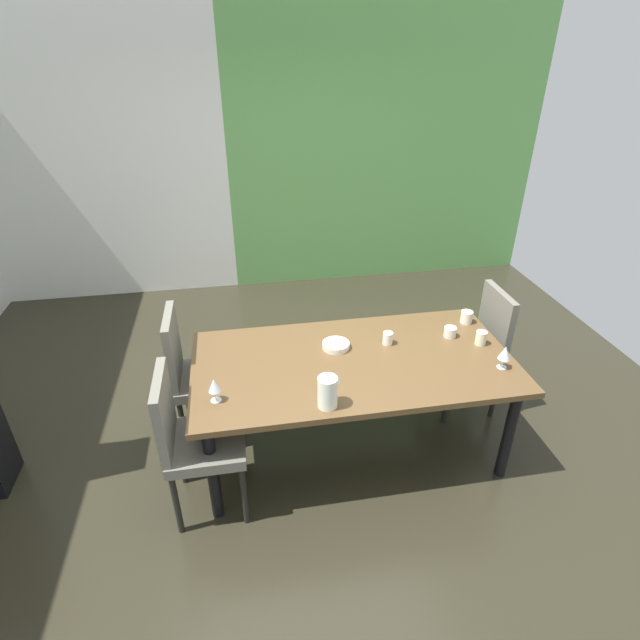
% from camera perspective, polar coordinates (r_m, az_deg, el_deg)
% --- Properties ---
extents(ground_plane, '(6.00, 5.66, 0.02)m').
position_cam_1_polar(ground_plane, '(3.68, -0.89, -13.98)').
color(ground_plane, '#29271B').
extents(back_panel_interior, '(2.56, 0.10, 2.88)m').
position_cam_1_polar(back_panel_interior, '(5.67, -24.19, 16.14)').
color(back_panel_interior, silver).
rests_on(back_panel_interior, ground_plane).
extents(garden_window_panel, '(3.44, 0.10, 2.88)m').
position_cam_1_polar(garden_window_panel, '(5.77, 7.60, 18.54)').
color(garden_window_panel, '#62A252').
rests_on(garden_window_panel, ground_plane).
extents(dining_table, '(2.04, 1.04, 0.73)m').
position_cam_1_polar(dining_table, '(3.23, 3.81, -5.63)').
color(dining_table, brown).
rests_on(dining_table, ground_plane).
extents(chair_left_far, '(0.45, 0.44, 0.99)m').
position_cam_1_polar(chair_left_far, '(3.50, -14.10, -5.53)').
color(chair_left_far, '#636156').
rests_on(chair_left_far, ground_plane).
extents(chair_left_near, '(0.45, 0.44, 0.96)m').
position_cam_1_polar(chair_left_near, '(3.00, -14.53, -12.66)').
color(chair_left_near, '#636156').
rests_on(chair_left_near, ground_plane).
extents(chair_right_far, '(0.44, 0.44, 0.96)m').
position_cam_1_polar(chair_right_far, '(3.88, 17.46, -2.52)').
color(chair_right_far, '#636156').
rests_on(chair_right_far, ground_plane).
extents(wine_glass_north, '(0.07, 0.07, 0.15)m').
position_cam_1_polar(wine_glass_north, '(3.26, 20.36, -3.58)').
color(wine_glass_north, silver).
rests_on(wine_glass_north, dining_table).
extents(wine_glass_near_shelf, '(0.07, 0.07, 0.15)m').
position_cam_1_polar(wine_glass_near_shelf, '(2.86, -12.01, -7.37)').
color(wine_glass_near_shelf, silver).
rests_on(wine_glass_near_shelf, dining_table).
extents(serving_bowl_front, '(0.18, 0.18, 0.04)m').
position_cam_1_polar(serving_bowl_front, '(3.30, 1.83, -2.91)').
color(serving_bowl_front, '#EFE2CB').
rests_on(serving_bowl_front, dining_table).
extents(cup_west, '(0.07, 0.07, 0.10)m').
position_cam_1_polar(cup_west, '(3.49, 17.92, -1.96)').
color(cup_west, beige).
rests_on(cup_west, dining_table).
extents(cup_east, '(0.07, 0.07, 0.09)m').
position_cam_1_polar(cup_east, '(3.36, 7.75, -2.08)').
color(cup_east, silver).
rests_on(cup_east, dining_table).
extents(cup_left, '(0.08, 0.08, 0.07)m').
position_cam_1_polar(cup_left, '(3.53, 14.64, -1.33)').
color(cup_left, silver).
rests_on(cup_left, dining_table).
extents(cup_right, '(0.08, 0.08, 0.09)m').
position_cam_1_polar(cup_right, '(3.72, 16.41, 0.33)').
color(cup_right, silver).
rests_on(cup_right, dining_table).
extents(pitcher_center, '(0.13, 0.11, 0.19)m').
position_cam_1_polar(pitcher_center, '(2.76, 0.90, -8.22)').
color(pitcher_center, white).
rests_on(pitcher_center, dining_table).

